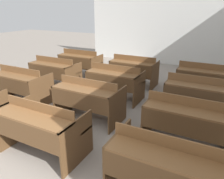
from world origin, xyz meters
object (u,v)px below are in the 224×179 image
object	(u,v)px
bench_third_right	(198,94)
bench_front_center	(41,126)
bench_second_center	(88,98)
bench_back_left	(80,62)
bench_second_right	(186,119)
bench_back_center	(134,69)
bench_front_right	(166,165)
bench_second_left	(21,83)
bench_back_right	(204,78)
bench_third_left	(55,71)
bench_third_center	(115,80)

from	to	relation	value
bench_third_right	bench_front_center	bearing A→B (deg)	-128.10
bench_second_center	bench_back_left	xyz separation A→B (m)	(-1.83, 2.30, 0.00)
bench_second_center	bench_third_right	distance (m)	2.14
bench_second_right	bench_back_center	bearing A→B (deg)	128.02
bench_back_left	bench_front_center	bearing A→B (deg)	-62.67
bench_front_right	bench_second_left	size ratio (longest dim) A/B	1.00
bench_third_right	bench_back_right	distance (m)	1.14
bench_front_center	bench_second_center	size ratio (longest dim) A/B	1.00
bench_second_left	bench_back_right	size ratio (longest dim) A/B	1.00
bench_front_center	bench_third_left	world-z (taller)	same
bench_front_right	bench_back_left	xyz separation A→B (m)	(-3.61, 3.48, 0.00)
bench_second_center	bench_second_right	world-z (taller)	same
bench_front_center	bench_third_center	xyz separation A→B (m)	(0.00, 2.34, 0.00)
bench_front_center	bench_front_right	distance (m)	1.80
bench_front_center	bench_back_left	xyz separation A→B (m)	(-1.80, 3.49, 0.00)
bench_second_right	bench_third_right	distance (m)	1.17
bench_second_right	bench_third_center	size ratio (longest dim) A/B	1.00
bench_back_right	bench_second_left	bearing A→B (deg)	-147.62
bench_front_right	bench_third_right	size ratio (longest dim) A/B	1.00
bench_front_right	bench_third_center	size ratio (longest dim) A/B	1.00
bench_front_center	bench_front_right	world-z (taller)	same
bench_third_center	bench_back_right	distance (m)	2.14
bench_front_right	bench_third_left	size ratio (longest dim) A/B	1.00
bench_front_center	bench_third_left	distance (m)	2.92
bench_third_center	bench_third_left	bearing A→B (deg)	-179.03
bench_front_right	bench_third_left	world-z (taller)	same
bench_third_right	bench_front_right	bearing A→B (deg)	-90.65
bench_back_right	bench_second_center	bearing A→B (deg)	-128.23
bench_second_right	bench_front_right	bearing A→B (deg)	-90.35
bench_second_center	bench_third_left	bearing A→B (deg)	148.35
bench_second_left	bench_back_right	distance (m)	4.27
bench_front_right	bench_back_left	world-z (taller)	same
bench_second_right	bench_back_center	distance (m)	2.93
bench_second_left	bench_back_center	distance (m)	2.90
bench_front_center	bench_second_center	world-z (taller)	same
bench_third_center	bench_third_right	xyz separation A→B (m)	(1.83, -0.01, 0.00)
bench_back_left	bench_back_right	bearing A→B (deg)	-0.27
bench_second_center	bench_back_left	distance (m)	2.94
bench_front_right	bench_second_right	bearing A→B (deg)	89.65
bench_third_right	bench_back_left	distance (m)	3.81
bench_third_left	bench_third_center	size ratio (longest dim) A/B	1.00
bench_back_right	bench_third_right	bearing A→B (deg)	-89.58
bench_third_left	bench_front_right	bearing A→B (deg)	-32.68
bench_third_center	bench_back_center	xyz separation A→B (m)	(0.01, 1.13, 0.00)
bench_back_left	bench_back_right	distance (m)	3.62
bench_second_center	bench_back_left	bearing A→B (deg)	128.50
bench_back_center	bench_third_center	bearing A→B (deg)	-90.31
bench_second_left	bench_third_left	distance (m)	1.12
bench_front_right	bench_third_center	world-z (taller)	same
bench_second_center	bench_back_left	size ratio (longest dim) A/B	1.00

